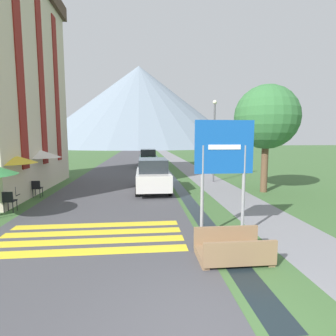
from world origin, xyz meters
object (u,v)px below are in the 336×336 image
(cafe_chair_near_right, at_px, (9,200))
(person_standing_terrace, at_px, (1,185))
(footbridge, at_px, (232,250))
(cafe_umbrella_rear_white, at_px, (39,154))
(parked_car_far, at_px, (148,158))
(cafe_chair_far_left, at_px, (37,187))
(road_sign, at_px, (224,160))
(streetlamp, at_px, (214,134))
(parked_car_near, at_px, (153,175))
(cafe_chair_middle, at_px, (12,194))
(tree_by_path, at_px, (267,117))
(cafe_umbrella_middle_yellow, at_px, (8,158))

(cafe_chair_near_right, relative_size, person_standing_terrace, 0.49)
(footbridge, distance_m, cafe_umbrella_rear_white, 11.83)
(parked_car_far, bearing_deg, cafe_chair_far_left, -113.62)
(road_sign, relative_size, footbridge, 2.04)
(cafe_chair_far_left, relative_size, streetlamp, 0.16)
(cafe_chair_near_right, height_order, streetlamp, streetlamp)
(parked_car_near, bearing_deg, footbridge, -79.27)
(parked_car_far, xyz_separation_m, streetlamp, (4.20, -9.61, 2.29))
(cafe_chair_near_right, relative_size, cafe_umbrella_rear_white, 0.37)
(cafe_chair_far_left, xyz_separation_m, person_standing_terrace, (-0.61, -2.10, 0.49))
(cafe_chair_near_right, bearing_deg, cafe_chair_middle, 83.36)
(cafe_umbrella_rear_white, bearing_deg, cafe_chair_far_left, -77.79)
(cafe_umbrella_rear_white, bearing_deg, road_sign, -42.48)
(parked_car_near, xyz_separation_m, cafe_chair_middle, (-6.24, -2.55, -0.40))
(streetlamp, bearing_deg, person_standing_terrace, -151.28)
(cafe_chair_far_left, xyz_separation_m, tree_by_path, (11.88, 0.18, 3.52))
(cafe_chair_far_left, bearing_deg, streetlamp, 21.97)
(road_sign, height_order, cafe_chair_middle, road_sign)
(road_sign, bearing_deg, cafe_umbrella_rear_white, 137.52)
(cafe_chair_middle, bearing_deg, parked_car_near, 44.31)
(cafe_umbrella_middle_yellow, distance_m, streetlamp, 11.85)
(streetlamp, bearing_deg, footbridge, -103.14)
(road_sign, height_order, cafe_chair_far_left, road_sign)
(cafe_chair_far_left, bearing_deg, parked_car_near, 10.89)
(cafe_umbrella_rear_white, distance_m, tree_by_path, 12.37)
(person_standing_terrace, xyz_separation_m, streetlamp, (10.65, 5.83, 2.20))
(cafe_chair_near_right, height_order, cafe_chair_middle, same)
(cafe_umbrella_rear_white, relative_size, person_standing_terrace, 1.35)
(parked_car_near, xyz_separation_m, tree_by_path, (6.07, -0.78, 3.13))
(footbridge, relative_size, cafe_chair_middle, 2.00)
(road_sign, xyz_separation_m, parked_car_far, (-1.80, 19.30, -1.40))
(road_sign, distance_m, cafe_chair_near_right, 8.52)
(tree_by_path, bearing_deg, parked_car_far, 114.67)
(cafe_chair_near_right, relative_size, cafe_umbrella_middle_yellow, 0.36)
(cafe_umbrella_middle_yellow, bearing_deg, road_sign, -28.97)
(cafe_chair_near_right, xyz_separation_m, streetlamp, (10.06, 6.43, 2.68))
(cafe_umbrella_rear_white, bearing_deg, cafe_chair_near_right, -86.36)
(road_sign, xyz_separation_m, tree_by_path, (4.24, 6.13, 1.72))
(footbridge, xyz_separation_m, tree_by_path, (4.47, 7.67, 3.81))
(cafe_umbrella_middle_yellow, height_order, cafe_umbrella_rear_white, cafe_umbrella_rear_white)
(footbridge, height_order, tree_by_path, tree_by_path)
(cafe_umbrella_middle_yellow, relative_size, cafe_umbrella_rear_white, 1.02)
(cafe_chair_far_left, xyz_separation_m, cafe_chair_near_right, (-0.03, -2.69, 0.00))
(cafe_chair_far_left, relative_size, cafe_umbrella_middle_yellow, 0.36)
(footbridge, relative_size, cafe_umbrella_rear_white, 0.73)
(parked_car_near, relative_size, cafe_umbrella_rear_white, 1.87)
(cafe_chair_near_right, bearing_deg, cafe_umbrella_middle_yellow, 86.86)
(cafe_chair_near_right, xyz_separation_m, cafe_chair_middle, (-0.40, 1.10, 0.00))
(footbridge, xyz_separation_m, cafe_chair_middle, (-7.84, 5.90, 0.29))
(footbridge, distance_m, tree_by_path, 9.66)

